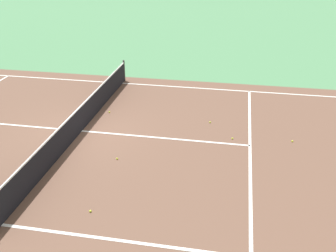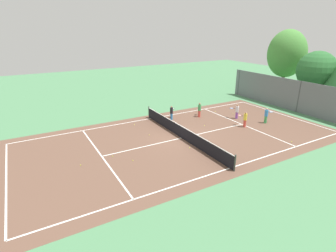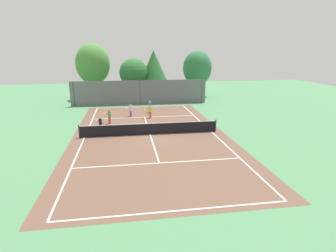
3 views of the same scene
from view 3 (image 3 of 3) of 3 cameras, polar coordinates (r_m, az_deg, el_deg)
The scene contains 23 objects.
ground_plane at distance 24.06m, azimuth -3.72°, elevation -1.73°, with size 80.00×80.00×0.00m, color #4C8456.
court_surface at distance 24.06m, azimuth -3.72°, elevation -1.72°, with size 13.00×25.00×0.01m.
tennis_net at distance 23.92m, azimuth -3.74°, elevation -0.56°, with size 11.90×0.10×1.10m.
perimeter_fence at distance 37.37m, azimuth -5.78°, elevation 6.90°, with size 18.00×0.12×3.20m.
tree_0 at distance 42.99m, azimuth -15.23°, elevation 12.19°, with size 4.92×4.47×8.03m.
tree_1 at distance 40.29m, azimuth -7.08°, elevation 10.78°, with size 4.02×4.02×5.94m.
tree_2 at distance 40.98m, azimuth -2.98°, elevation 12.10°, with size 4.18×4.18×7.07m.
tree_3 at distance 44.35m, azimuth 6.05°, elevation 11.74°, with size 4.48×3.92×7.00m.
player_0 at distance 29.82m, azimuth -3.72°, elevation 3.06°, with size 0.88×0.51×1.38m.
player_1 at distance 32.19m, azimuth -3.74°, elevation 4.02°, with size 0.37×0.88×1.42m.
player_2 at distance 30.70m, azimuth -7.75°, elevation 3.31°, with size 0.83×0.68×1.38m.
player_3 at distance 28.01m, azimuth -12.01°, elevation 1.98°, with size 0.82×0.72×1.41m.
player_4 at distance 25.42m, azimuth -13.78°, elevation 0.41°, with size 0.74×0.77×1.33m.
tennis_ball_0 at distance 18.70m, azimuth -0.85°, elevation -6.72°, with size 0.07×0.07×0.07m, color #CCE533.
tennis_ball_1 at distance 27.09m, azimuth -7.25°, elevation 0.21°, with size 0.07×0.07×0.07m, color #CCE533.
tennis_ball_2 at distance 22.08m, azimuth -7.85°, elevation -3.34°, with size 0.07×0.07×0.07m, color #CCE533.
tennis_ball_3 at distance 19.75m, azimuth 2.35°, elevation -5.49°, with size 0.07×0.07×0.07m, color #CCE533.
tennis_ball_4 at distance 16.76m, azimuth 0.85°, elevation -9.44°, with size 0.07×0.07×0.07m, color #CCE533.
tennis_ball_5 at distance 30.53m, azimuth -12.62°, elevation 1.69°, with size 0.07×0.07×0.07m, color #CCE533.
tennis_ball_6 at distance 23.80m, azimuth 0.86°, elevation -1.80°, with size 0.07×0.07×0.07m, color #CCE533.
tennis_ball_7 at distance 31.59m, azimuth -10.08°, elevation 2.28°, with size 0.07×0.07×0.07m, color #CCE533.
tennis_ball_8 at distance 31.29m, azimuth 3.93°, elevation 2.36°, with size 0.07×0.07×0.07m, color #CCE533.
tennis_ball_9 at distance 22.12m, azimuth -15.12°, elevation -3.71°, with size 0.07×0.07×0.07m, color #CCE533.
Camera 3 is at (-2.02, -22.91, 7.07)m, focal length 29.61 mm.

